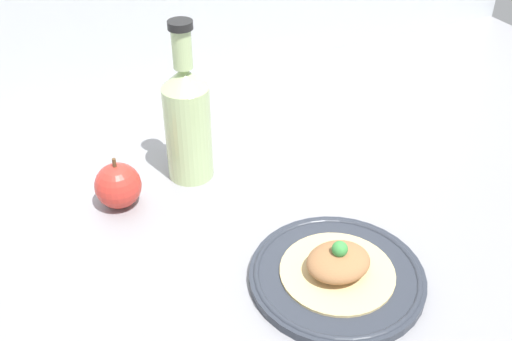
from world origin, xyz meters
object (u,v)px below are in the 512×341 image
(plated_food, at_px, (338,264))
(cider_bottle, at_px, (187,119))
(plate, at_px, (337,275))
(apple, at_px, (118,186))

(plated_food, relative_size, cider_bottle, 0.58)
(plate, xyz_separation_m, plated_food, (0.00, 0.00, 0.02))
(plate, distance_m, cider_bottle, 0.35)
(plated_food, bearing_deg, plate, 0.00)
(plate, bearing_deg, apple, 127.15)
(cider_bottle, bearing_deg, plated_food, -74.26)
(plate, distance_m, apple, 0.37)
(cider_bottle, relative_size, apple, 3.13)
(plated_food, relative_size, apple, 1.80)
(plated_food, height_order, apple, apple)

